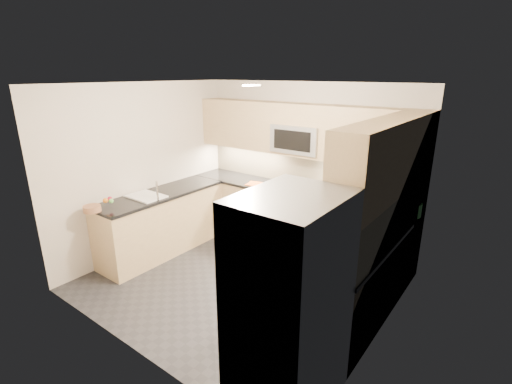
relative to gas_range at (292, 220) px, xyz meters
name	(u,v)px	position (x,y,z in m)	size (l,w,h in m)	color
floor	(240,282)	(0.00, -1.28, -0.46)	(3.60, 3.20, 0.00)	#242429
ceiling	(237,84)	(0.00, -1.28, 2.04)	(3.60, 3.20, 0.02)	beige
wall_back	(305,166)	(0.00, 0.32, 0.79)	(3.60, 0.02, 2.50)	beige
wall_front	(124,236)	(0.00, -2.88, 0.79)	(3.60, 0.02, 2.50)	beige
wall_left	(145,169)	(-1.80, -1.28, 0.79)	(0.02, 3.20, 2.50)	beige
wall_right	(388,227)	(1.80, -1.28, 0.79)	(0.02, 3.20, 2.50)	beige
base_cab_back_left	(238,205)	(-1.09, 0.02, -0.01)	(1.42, 0.60, 0.90)	tan
base_cab_back_right	(361,238)	(1.09, 0.02, -0.01)	(1.42, 0.60, 0.90)	tan
base_cab_right	(356,284)	(1.50, -1.12, -0.01)	(0.60, 1.70, 0.90)	tan
base_cab_peninsula	(163,223)	(-1.50, -1.28, -0.01)	(0.60, 2.00, 0.90)	tan
countertop_back_left	(238,179)	(-1.09, 0.02, 0.47)	(1.42, 0.63, 0.04)	black
countertop_back_right	(364,206)	(1.09, 0.02, 0.47)	(1.42, 0.63, 0.04)	black
countertop_right	(360,245)	(1.50, -1.12, 0.47)	(0.63, 1.70, 0.04)	black
countertop_peninsula	(160,194)	(-1.50, -1.28, 0.47)	(0.63, 2.00, 0.04)	black
upper_cab_back	(300,130)	(0.00, 0.15, 1.37)	(3.60, 0.35, 0.75)	tan
upper_cab_right	(385,159)	(1.62, -1.00, 1.37)	(0.35, 1.95, 0.75)	tan
backsplash_back	(304,169)	(0.00, 0.32, 0.74)	(3.60, 0.01, 0.51)	tan
backsplash_right	(401,218)	(1.80, -0.82, 0.74)	(0.01, 2.30, 0.51)	tan
gas_range	(292,220)	(0.00, 0.00, 0.00)	(0.76, 0.65, 0.91)	#929599
range_cooktop	(293,192)	(0.00, 0.00, 0.46)	(0.76, 0.65, 0.03)	black
oven_door_glass	(280,227)	(0.00, -0.33, -0.01)	(0.62, 0.02, 0.45)	black
oven_handle	(280,210)	(0.00, -0.35, 0.26)	(0.02, 0.02, 0.60)	#B2B5BA
microwave	(299,139)	(0.00, 0.12, 1.24)	(0.76, 0.40, 0.40)	#97999E
microwave_door	(292,141)	(0.00, -0.08, 1.24)	(0.60, 0.01, 0.28)	black
refrigerator	(289,304)	(1.45, -2.43, 0.45)	(0.70, 0.90, 1.80)	#919498
fridge_handle_left	(238,293)	(1.08, -2.61, 0.49)	(0.02, 0.02, 1.20)	#B2B5BA
fridge_handle_right	(264,274)	(1.08, -2.25, 0.49)	(0.02, 0.02, 1.20)	#B2B5BA
sink_basin	(146,201)	(-1.50, -1.53, 0.42)	(0.52, 0.38, 0.16)	white
faucet	(157,191)	(-1.24, -1.53, 0.62)	(0.03, 0.03, 0.28)	silver
utensil_bowl	(409,209)	(1.67, -0.02, 0.57)	(0.29, 0.29, 0.17)	#54C455
cutting_board	(258,184)	(-0.59, -0.09, 0.49)	(0.34, 0.24, 0.01)	#C14E12
fruit_basket	(92,209)	(-1.57, -2.30, 0.52)	(0.22, 0.22, 0.08)	#A16D4B
fruit_apple	(110,199)	(-1.52, -2.06, 0.60)	(0.06, 0.06, 0.06)	#A2122D
fruit_pear	(111,201)	(-1.44, -2.10, 0.60)	(0.06, 0.06, 0.06)	#59B64E
dish_towel_check	(277,221)	(-0.03, -0.37, 0.10)	(0.18, 0.01, 0.34)	silver
fruit_orange	(105,201)	(-1.52, -2.13, 0.60)	(0.07, 0.07, 0.07)	orange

